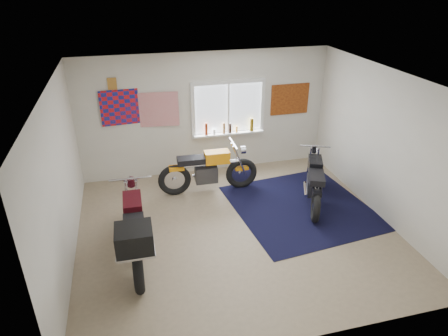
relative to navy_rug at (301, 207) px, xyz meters
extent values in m
plane|color=#9E896B|center=(-1.44, -0.41, -0.01)|extent=(5.50, 5.50, 0.00)
plane|color=white|center=(-1.44, -0.41, 2.69)|extent=(5.50, 5.50, 0.00)
plane|color=silver|center=(-1.44, 2.09, 1.34)|extent=(5.50, 0.00, 5.50)
plane|color=silver|center=(-1.44, -2.91, 1.34)|extent=(5.50, 0.00, 5.50)
plane|color=silver|center=(-4.19, -0.41, 1.34)|extent=(0.00, 5.00, 5.00)
plane|color=silver|center=(1.31, -0.41, 1.34)|extent=(0.00, 5.00, 5.00)
cube|color=black|center=(0.00, 0.00, 0.00)|extent=(2.77, 2.85, 0.01)
cube|color=white|center=(-0.94, 2.08, 1.44)|extent=(1.50, 0.02, 1.10)
cube|color=white|center=(-0.94, 2.06, 2.03)|extent=(1.66, 0.06, 0.08)
cube|color=white|center=(-0.94, 2.06, 0.85)|extent=(1.66, 0.06, 0.08)
cube|color=white|center=(-1.73, 2.06, 1.44)|extent=(0.08, 0.06, 1.10)
cube|color=white|center=(-0.15, 2.06, 1.44)|extent=(0.08, 0.06, 1.10)
cube|color=white|center=(-0.94, 2.06, 1.44)|extent=(0.04, 0.06, 1.10)
cube|color=white|center=(-0.94, 2.00, 0.87)|extent=(1.60, 0.16, 0.04)
cylinder|color=maroon|center=(-1.46, 1.99, 1.03)|extent=(0.07, 0.07, 0.28)
cylinder|color=silver|center=(-1.28, 1.99, 0.95)|extent=(0.06, 0.06, 0.12)
cylinder|color=black|center=(-0.91, 1.99, 1.00)|extent=(0.06, 0.06, 0.22)
cylinder|color=orange|center=(-0.76, 1.99, 0.96)|extent=(0.05, 0.05, 0.14)
cylinder|color=brown|center=(-0.41, 1.99, 1.04)|extent=(0.09, 0.09, 0.30)
cylinder|color=brown|center=(-1.06, 1.99, 1.02)|extent=(0.06, 0.06, 0.24)
plane|color=red|center=(-3.14, 2.07, 1.64)|extent=(1.00, 0.07, 1.00)
plane|color=red|center=(-2.49, 2.05, 1.54)|extent=(0.90, 0.09, 0.90)
cube|color=#B97F35|center=(-3.34, 2.07, 2.14)|extent=(0.18, 0.02, 0.24)
cube|color=#A54C14|center=(0.51, 2.07, 1.54)|extent=(0.90, 0.03, 0.70)
torus|color=black|center=(-0.91, 1.07, 0.33)|extent=(0.68, 0.15, 0.68)
torus|color=black|center=(-2.32, 1.11, 0.33)|extent=(0.68, 0.15, 0.68)
cylinder|color=silver|center=(-0.91, 1.07, 0.33)|extent=(0.11, 0.10, 0.11)
cylinder|color=silver|center=(-2.32, 1.11, 0.33)|extent=(0.11, 0.10, 0.11)
cylinder|color=silver|center=(-1.62, 1.09, 0.62)|extent=(1.27, 0.12, 0.09)
cube|color=#2E2E30|center=(-1.67, 1.09, 0.40)|extent=(0.46, 0.29, 0.34)
cylinder|color=silver|center=(-1.66, 1.25, 0.30)|extent=(0.56, 0.09, 0.07)
cube|color=#FF980D|center=(-1.43, 1.09, 0.76)|extent=(0.51, 0.28, 0.24)
cube|color=black|center=(-1.97, 1.10, 0.74)|extent=(0.56, 0.30, 0.12)
cube|color=#FF980D|center=(-2.27, 1.11, 0.60)|extent=(0.31, 0.17, 0.08)
cube|color=#FF980D|center=(-0.91, 1.07, 0.45)|extent=(0.29, 0.15, 0.05)
cylinder|color=silver|center=(-1.09, 1.08, 1.02)|extent=(0.05, 0.63, 0.04)
cylinder|color=silver|center=(-0.89, 1.07, 0.86)|extent=(0.11, 0.16, 0.16)
torus|color=black|center=(0.57, 0.78, 0.30)|extent=(0.35, 0.62, 0.62)
torus|color=black|center=(0.05, -0.48, 0.30)|extent=(0.35, 0.62, 0.62)
cylinder|color=silver|center=(0.57, 0.78, 0.30)|extent=(0.13, 0.14, 0.11)
cylinder|color=silver|center=(0.05, -0.48, 0.30)|extent=(0.13, 0.14, 0.11)
cylinder|color=silver|center=(0.31, 0.15, 0.60)|extent=(0.55, 1.17, 0.09)
cube|color=#2E2E30|center=(0.29, 0.11, 0.38)|extent=(0.42, 0.51, 0.33)
cylinder|color=silver|center=(0.15, 0.17, 0.29)|extent=(0.27, 0.52, 0.07)
cube|color=black|center=(0.38, 0.31, 0.74)|extent=(0.42, 0.55, 0.23)
cube|color=black|center=(0.18, -0.17, 0.72)|extent=(0.46, 0.60, 0.12)
cube|color=black|center=(0.07, -0.44, 0.58)|extent=(0.26, 0.33, 0.08)
cube|color=black|center=(0.57, 0.78, 0.41)|extent=(0.23, 0.31, 0.05)
cylinder|color=silver|center=(0.50, 0.62, 0.99)|extent=(0.57, 0.26, 0.04)
cylinder|color=silver|center=(0.58, 0.80, 0.83)|extent=(0.18, 0.15, 0.16)
torus|color=black|center=(-3.18, 0.05, 0.35)|extent=(0.15, 0.72, 0.72)
torus|color=black|center=(-3.20, -1.49, 0.35)|extent=(0.15, 0.72, 0.72)
cylinder|color=silver|center=(-3.18, 0.05, 0.35)|extent=(0.11, 0.12, 0.12)
cylinder|color=silver|center=(-3.20, -1.49, 0.35)|extent=(0.11, 0.12, 0.12)
cylinder|color=silver|center=(-3.19, -0.72, 0.68)|extent=(0.12, 1.39, 0.10)
cube|color=#2E2E30|center=(-3.19, -0.77, 0.43)|extent=(0.32, 0.50, 0.37)
cylinder|color=silver|center=(-3.37, -0.77, 0.32)|extent=(0.09, 0.61, 0.08)
cube|color=#3A090F|center=(-3.19, -0.52, 0.83)|extent=(0.30, 0.56, 0.26)
cube|color=black|center=(-3.20, -1.10, 0.81)|extent=(0.32, 0.61, 0.13)
cube|color=#3A090F|center=(-3.20, -1.43, 0.66)|extent=(0.18, 0.33, 0.09)
cube|color=#3A090F|center=(-3.18, 0.05, 0.48)|extent=(0.16, 0.31, 0.06)
cylinder|color=silver|center=(-3.18, -0.14, 1.12)|extent=(0.68, 0.05, 0.04)
cylinder|color=silver|center=(-3.18, 0.08, 0.94)|extent=(0.18, 0.11, 0.18)
cube|color=black|center=(-3.20, -1.60, 0.96)|extent=(0.50, 0.47, 0.33)
camera|label=1|loc=(-3.11, -6.10, 4.18)|focal=32.00mm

